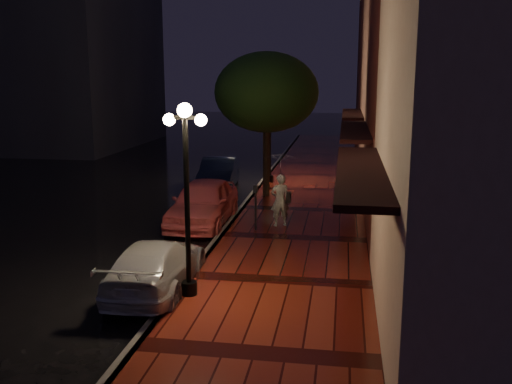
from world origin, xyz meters
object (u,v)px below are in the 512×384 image
Objects in this scene: streetlamp_far at (270,129)px; silver_car at (156,265)px; woman_with_umbrella at (280,178)px; streetlamp_near at (187,189)px; pink_car at (203,202)px; parking_meter at (256,203)px; navy_car at (219,173)px; street_tree at (267,95)px.

silver_car is (-0.95, -13.47, -1.99)m from streetlamp_far.
silver_car is 1.74× the size of woman_with_umbrella.
woman_with_umbrella is (1.36, 6.26, -0.86)m from streetlamp_near.
streetlamp_near reaches higher than pink_car.
parking_meter is at bearing -109.32° from silver_car.
woman_with_umbrella reaches higher than pink_car.
streetlamp_far is at bearing 103.34° from parking_meter.
silver_car is at bearing -89.57° from navy_car.
pink_car is at bearing -88.46° from silver_car.
pink_car is at bearing -26.07° from woman_with_umbrella.
navy_car reaches higher than silver_car.
streetlamp_far is 1.01× the size of navy_car.
street_tree is at bearing -98.46° from silver_car.
silver_car is at bearing 151.06° from streetlamp_near.
silver_car is 6.29m from woman_with_umbrella.
parking_meter is (0.65, 5.61, -1.56)m from streetlamp_near.
streetlamp_far is 13.65m from silver_car.
silver_car is (-1.21, -10.47, -3.64)m from street_tree.
silver_car is at bearing -86.39° from pink_car.
street_tree reaches higher than navy_car.
navy_car is (-2.38, 1.73, -3.54)m from street_tree.
streetlamp_far reaches higher than pink_car.
pink_car is at bearing -100.01° from streetlamp_far.
street_tree is 5.46m from woman_with_umbrella.
pink_car is 2.86m from woman_with_umbrella.
woman_with_umbrella is at bearing 51.12° from parking_meter.
street_tree is 5.83m from pink_car.
parking_meter is (0.65, -8.39, -1.56)m from streetlamp_far.
parking_meter is at bearing 22.92° from woman_with_umbrella.
street_tree reaches higher than streetlamp_far.
street_tree reaches higher than woman_with_umbrella.
navy_car is at bearing -148.90° from streetlamp_far.
woman_with_umbrella is (2.31, 5.73, 1.14)m from silver_car.
streetlamp_near is at bearing 58.44° from woman_with_umbrella.
pink_car is 6.20m from navy_car.
street_tree reaches higher than parking_meter.
navy_car is 2.90× the size of parking_meter.
streetlamp_far is 2.94× the size of parking_meter.
streetlamp_far is at bearing 94.91° from street_tree.
woman_with_umbrella is (1.36, -7.74, -0.86)m from streetlamp_far.
street_tree is 11.15m from silver_car.
streetlamp_near is 6.46m from woman_with_umbrella.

